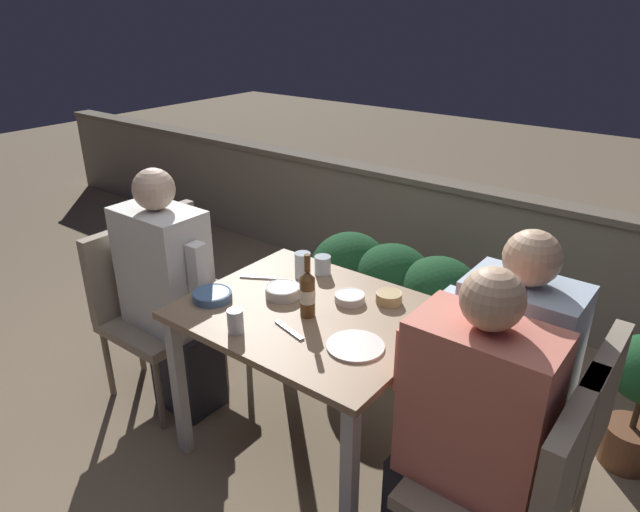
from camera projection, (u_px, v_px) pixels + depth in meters
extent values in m
plane|color=#847056|center=(312.00, 448.00, 2.63)|extent=(16.00, 16.00, 0.00)
cube|color=gray|center=(476.00, 251.00, 3.73)|extent=(9.00, 0.14, 0.77)
cube|color=#706656|center=(483.00, 192.00, 3.57)|extent=(9.00, 0.18, 0.04)
cube|color=#937556|center=(311.00, 313.00, 2.34)|extent=(1.00, 0.82, 0.03)
cube|color=silver|center=(179.00, 387.00, 2.48)|extent=(0.05, 0.05, 0.70)
cube|color=silver|center=(349.00, 485.00, 1.98)|extent=(0.05, 0.05, 0.70)
cube|color=silver|center=(287.00, 320.00, 3.00)|extent=(0.05, 0.05, 0.70)
cube|color=silver|center=(443.00, 384.00, 2.50)|extent=(0.05, 0.05, 0.70)
cube|color=brown|center=(388.00, 335.00, 3.26)|extent=(1.01, 0.36, 0.28)
ellipsoid|color=#194723|center=(350.00, 270.00, 3.28)|extent=(0.46, 0.47, 0.43)
ellipsoid|color=#194723|center=(391.00, 283.00, 3.12)|extent=(0.46, 0.47, 0.43)
ellipsoid|color=#194723|center=(438.00, 298.00, 2.97)|extent=(0.46, 0.47, 0.43)
cube|color=gray|center=(162.00, 323.00, 2.86)|extent=(0.47, 0.47, 0.05)
cube|color=gray|center=(130.00, 268.00, 2.87)|extent=(0.06, 0.47, 0.44)
cylinder|color=#7F705B|center=(108.00, 363.00, 2.91)|extent=(0.03, 0.03, 0.39)
cylinder|color=#7F705B|center=(160.00, 395.00, 2.68)|extent=(0.03, 0.03, 0.39)
cylinder|color=#7F705B|center=(173.00, 330.00, 3.21)|extent=(0.03, 0.03, 0.39)
cylinder|color=#7F705B|center=(224.00, 355.00, 2.98)|extent=(0.03, 0.03, 0.39)
cube|color=#282833|center=(188.00, 367.00, 2.84)|extent=(0.29, 0.23, 0.44)
cube|color=white|center=(164.00, 269.00, 2.69)|extent=(0.42, 0.26, 0.59)
cube|color=white|center=(198.00, 269.00, 2.52)|extent=(0.07, 0.07, 0.24)
sphere|color=beige|center=(154.00, 189.00, 2.52)|extent=(0.19, 0.19, 0.19)
cube|color=gray|center=(190.00, 301.00, 3.06)|extent=(0.47, 0.47, 0.05)
cube|color=gray|center=(160.00, 250.00, 3.08)|extent=(0.06, 0.47, 0.44)
cylinder|color=#7F705B|center=(140.00, 340.00, 3.11)|extent=(0.03, 0.03, 0.39)
cylinder|color=#7F705B|center=(190.00, 367.00, 2.89)|extent=(0.03, 0.03, 0.39)
cylinder|color=#7F705B|center=(197.00, 310.00, 3.41)|extent=(0.03, 0.03, 0.39)
cylinder|color=#7F705B|center=(247.00, 332.00, 3.18)|extent=(0.03, 0.03, 0.39)
cube|color=gray|center=(487.00, 492.00, 1.88)|extent=(0.47, 0.47, 0.05)
cube|color=gray|center=(566.00, 464.00, 1.66)|extent=(0.06, 0.47, 0.44)
cylinder|color=#7F705B|center=(450.00, 475.00, 2.23)|extent=(0.03, 0.03, 0.39)
cube|color=#282833|center=(435.00, 509.00, 2.05)|extent=(0.31, 0.23, 0.44)
cube|color=#E07A66|center=(477.00, 407.00, 1.79)|extent=(0.45, 0.26, 0.58)
cube|color=#E07A66|center=(409.00, 360.00, 1.90)|extent=(0.07, 0.07, 0.24)
sphere|color=tan|center=(493.00, 299.00, 1.63)|extent=(0.19, 0.19, 0.19)
cube|color=gray|center=(522.00, 438.00, 2.10)|extent=(0.47, 0.47, 0.05)
cube|color=gray|center=(595.00, 408.00, 1.89)|extent=(0.06, 0.47, 0.44)
cylinder|color=#7F705B|center=(440.00, 490.00, 2.16)|extent=(0.03, 0.03, 0.39)
cylinder|color=#7F705B|center=(484.00, 430.00, 2.46)|extent=(0.03, 0.03, 0.39)
cylinder|color=#7F705B|center=(584.00, 475.00, 2.23)|extent=(0.03, 0.03, 0.39)
cube|color=#282833|center=(473.00, 458.00, 2.28)|extent=(0.27, 0.23, 0.44)
cube|color=silver|center=(515.00, 359.00, 2.01)|extent=(0.39, 0.26, 0.59)
cube|color=silver|center=(452.00, 319.00, 2.12)|extent=(0.07, 0.07, 0.24)
sphere|color=tan|center=(532.00, 258.00, 1.85)|extent=(0.19, 0.19, 0.19)
cylinder|color=brown|center=(308.00, 297.00, 2.26)|extent=(0.06, 0.06, 0.17)
cylinder|color=beige|center=(308.00, 295.00, 2.25)|extent=(0.06, 0.06, 0.06)
cone|color=brown|center=(307.00, 275.00, 2.22)|extent=(0.06, 0.06, 0.03)
cylinder|color=brown|center=(307.00, 263.00, 2.20)|extent=(0.02, 0.02, 0.07)
cylinder|color=silver|center=(355.00, 346.00, 2.08)|extent=(0.21, 0.21, 0.01)
cylinder|color=beige|center=(350.00, 298.00, 2.39)|extent=(0.13, 0.13, 0.03)
torus|color=beige|center=(350.00, 295.00, 2.38)|extent=(0.13, 0.13, 0.01)
cylinder|color=beige|center=(283.00, 291.00, 2.43)|extent=(0.15, 0.15, 0.05)
torus|color=beige|center=(283.00, 287.00, 2.42)|extent=(0.15, 0.15, 0.01)
cylinder|color=tan|center=(389.00, 298.00, 2.38)|extent=(0.11, 0.11, 0.05)
torus|color=tan|center=(389.00, 294.00, 2.37)|extent=(0.11, 0.11, 0.01)
cylinder|color=#4C709E|center=(212.00, 296.00, 2.41)|extent=(0.17, 0.17, 0.03)
torus|color=#4C709E|center=(212.00, 293.00, 2.40)|extent=(0.17, 0.17, 0.01)
cylinder|color=silver|center=(323.00, 265.00, 2.62)|extent=(0.08, 0.08, 0.09)
cylinder|color=silver|center=(235.00, 321.00, 2.16)|extent=(0.06, 0.06, 0.10)
cylinder|color=silver|center=(303.00, 265.00, 2.58)|extent=(0.07, 0.07, 0.12)
cube|color=silver|center=(289.00, 330.00, 2.18)|extent=(0.17, 0.06, 0.01)
cube|color=silver|center=(258.00, 277.00, 2.60)|extent=(0.16, 0.10, 0.01)
cylinder|color=brown|center=(628.00, 444.00, 2.52)|extent=(0.23, 0.23, 0.19)
cylinder|color=#47331E|center=(637.00, 411.00, 2.44)|extent=(0.03, 0.03, 0.17)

